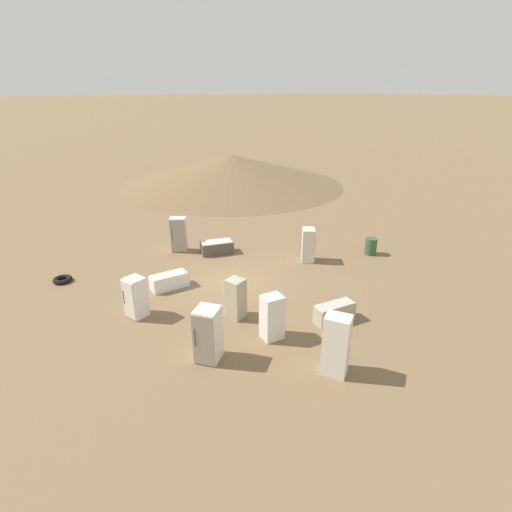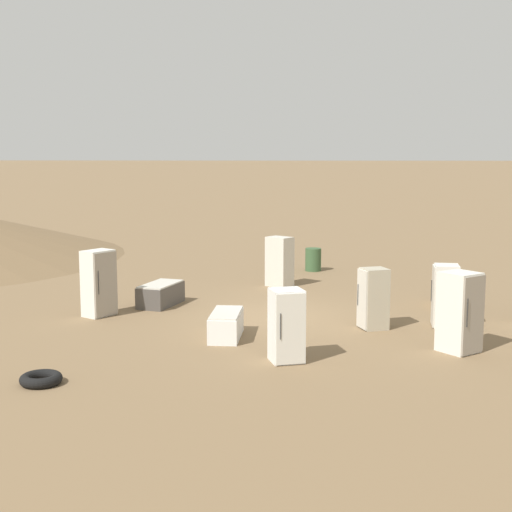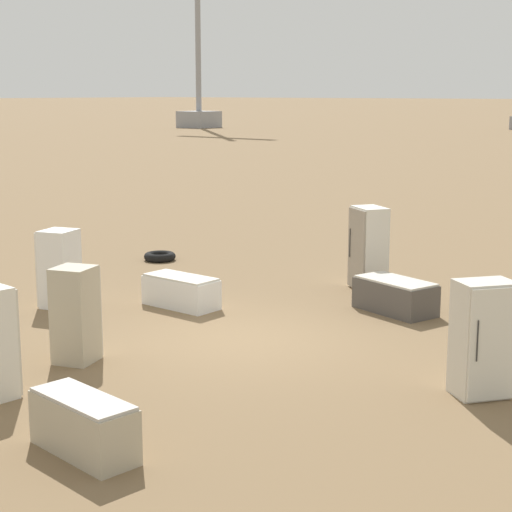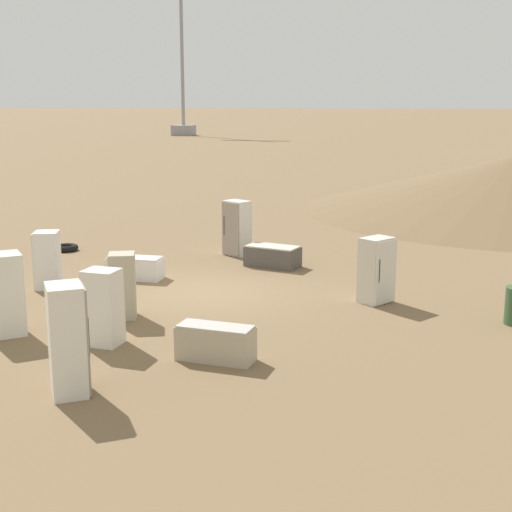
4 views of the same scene
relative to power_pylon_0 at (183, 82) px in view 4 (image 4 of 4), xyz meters
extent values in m
plane|color=brown|center=(28.19, -84.36, -7.74)|extent=(1000.00, 1000.00, 0.00)
cube|color=gray|center=(0.00, 0.00, -6.99)|extent=(2.99, 2.99, 1.49)
cylinder|color=gray|center=(0.00, 0.00, 5.45)|extent=(0.50, 0.50, 23.39)
cube|color=#B2A88E|center=(29.82, -89.11, -7.41)|extent=(1.56, 0.74, 0.66)
cube|color=#BCB7AD|center=(29.82, -89.11, -7.06)|extent=(1.50, 0.71, 0.04)
cube|color=beige|center=(32.61, -84.30, -6.92)|extent=(0.92, 0.97, 1.64)
cube|color=silver|center=(32.85, -84.48, -6.92)|extent=(0.48, 0.63, 1.57)
cylinder|color=#2D2D2D|center=(32.71, -84.72, -6.84)|extent=(0.02, 0.02, 0.57)
cube|color=white|center=(23.98, -84.80, -6.97)|extent=(0.79, 0.82, 1.54)
cube|color=silver|center=(23.67, -84.90, -6.97)|extent=(0.24, 0.61, 1.48)
cylinder|color=#2D2D2D|center=(23.57, -84.69, -6.89)|extent=(0.02, 0.02, 0.54)
cube|color=#B2A88E|center=(26.99, -86.89, -6.98)|extent=(0.75, 0.76, 1.52)
cube|color=beige|center=(26.88, -86.59, -6.98)|extent=(0.54, 0.23, 1.46)
cylinder|color=#2D2D2D|center=(27.06, -86.49, -6.90)|extent=(0.02, 0.02, 0.53)
cube|color=silver|center=(25.02, -88.56, -6.85)|extent=(1.02, 1.01, 1.77)
cube|color=silver|center=(27.81, -91.22, -6.77)|extent=(0.89, 0.93, 1.93)
cube|color=gray|center=(28.07, -91.05, -6.77)|extent=(0.42, 0.62, 1.85)
cylinder|color=#2D2D2D|center=(28.23, -91.25, -6.68)|extent=(0.02, 0.02, 0.68)
cube|color=#4C4742|center=(29.35, -81.01, -7.44)|extent=(1.75, 1.18, 0.60)
cube|color=beige|center=(29.35, -81.01, -7.12)|extent=(1.68, 1.13, 0.04)
cube|color=silver|center=(27.32, -88.71, -6.95)|extent=(0.73, 0.64, 1.58)
cube|color=beige|center=(27.35, -88.40, -6.95)|extent=(0.65, 0.10, 1.52)
cylinder|color=#2D2D2D|center=(27.59, -88.40, -6.87)|extent=(0.02, 0.02, 0.55)
cube|color=silver|center=(27.90, -79.63, -6.85)|extent=(0.97, 0.89, 1.79)
cube|color=gray|center=(27.74, -79.88, -6.85)|extent=(0.67, 0.44, 1.71)
cylinder|color=#2D2D2D|center=(27.49, -79.76, -6.76)|extent=(0.02, 0.02, 0.62)
cube|color=white|center=(25.84, -83.31, -7.45)|extent=(1.56, 0.70, 0.58)
cube|color=beige|center=(25.84, -83.31, -7.14)|extent=(1.50, 0.67, 0.04)
torus|color=black|center=(22.12, -80.21, -7.64)|extent=(0.80, 0.80, 0.20)
camera|label=1|loc=(20.57, -97.99, 0.10)|focal=28.00mm
camera|label=2|loc=(9.43, -85.23, -3.42)|focal=50.00mm
camera|label=3|loc=(37.33, -95.21, -3.55)|focal=60.00mm
camera|label=4|loc=(33.40, -101.69, -2.83)|focal=50.00mm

